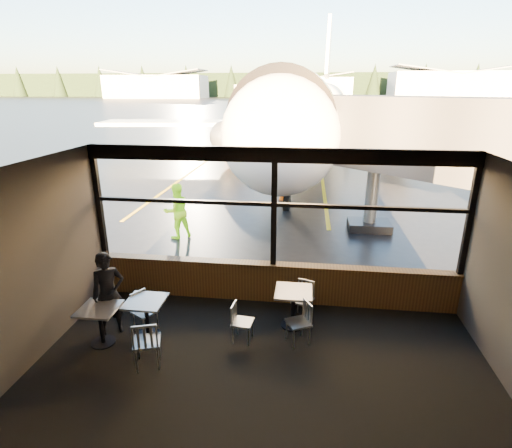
% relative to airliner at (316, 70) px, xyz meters
% --- Properties ---
extents(ground_plane, '(520.00, 520.00, 0.00)m').
position_rel_airliner_xyz_m(ground_plane, '(-0.97, 100.28, -5.71)').
color(ground_plane, black).
rests_on(ground_plane, ground).
extents(carpet_floor, '(8.00, 6.00, 0.01)m').
position_rel_airliner_xyz_m(carpet_floor, '(-0.97, -22.72, -5.70)').
color(carpet_floor, black).
rests_on(carpet_floor, ground).
extents(ceiling, '(8.00, 6.00, 0.04)m').
position_rel_airliner_xyz_m(ceiling, '(-0.97, -22.72, -2.21)').
color(ceiling, '#38332D').
rests_on(ceiling, ground).
extents(wall_left, '(0.04, 6.00, 3.50)m').
position_rel_airliner_xyz_m(wall_left, '(-4.97, -22.72, -3.96)').
color(wall_left, '#473F38').
rests_on(wall_left, ground).
extents(window_sill, '(8.00, 0.28, 0.90)m').
position_rel_airliner_xyz_m(window_sill, '(-0.97, -19.72, -5.26)').
color(window_sill, brown).
rests_on(window_sill, ground).
extents(window_header, '(8.00, 0.18, 0.30)m').
position_rel_airliner_xyz_m(window_header, '(-0.97, -19.72, -2.36)').
color(window_header, black).
rests_on(window_header, ground).
extents(mullion_left, '(0.12, 0.12, 2.60)m').
position_rel_airliner_xyz_m(mullion_left, '(-4.92, -19.72, -3.51)').
color(mullion_left, black).
rests_on(mullion_left, ground).
extents(mullion_centre, '(0.12, 0.12, 2.60)m').
position_rel_airliner_xyz_m(mullion_centre, '(-0.97, -19.72, -3.51)').
color(mullion_centre, black).
rests_on(mullion_centre, ground).
extents(mullion_right, '(0.12, 0.12, 2.60)m').
position_rel_airliner_xyz_m(mullion_right, '(2.98, -19.72, -3.51)').
color(mullion_right, black).
rests_on(mullion_right, ground).
extents(window_transom, '(8.00, 0.10, 0.08)m').
position_rel_airliner_xyz_m(window_transom, '(-0.97, -19.72, -3.41)').
color(window_transom, black).
rests_on(window_transom, ground).
extents(airliner, '(34.20, 39.89, 11.43)m').
position_rel_airliner_xyz_m(airliner, '(0.00, 0.00, 0.00)').
color(airliner, white).
rests_on(airliner, ground_plane).
extents(jet_bridge, '(8.51, 10.40, 4.54)m').
position_rel_airliner_xyz_m(jet_bridge, '(2.63, -14.22, -3.44)').
color(jet_bridge, '#2D2D30').
rests_on(jet_bridge, ground_plane).
extents(cafe_table_near, '(0.73, 0.73, 0.81)m').
position_rel_airliner_xyz_m(cafe_table_near, '(-0.48, -20.70, -5.31)').
color(cafe_table_near, '#9D9790').
rests_on(cafe_table_near, carpet_floor).
extents(cafe_table_mid, '(0.72, 0.72, 0.79)m').
position_rel_airliner_xyz_m(cafe_table_mid, '(-3.28, -21.42, -5.32)').
color(cafe_table_mid, '#A8A39B').
rests_on(cafe_table_mid, carpet_floor).
extents(cafe_table_left, '(0.70, 0.70, 0.77)m').
position_rel_airliner_xyz_m(cafe_table_left, '(-4.05, -21.76, -5.33)').
color(cafe_table_left, '#A09993').
rests_on(cafe_table_left, carpet_floor).
extents(chair_near_e, '(0.63, 0.63, 0.85)m').
position_rel_airliner_xyz_m(chair_near_e, '(-0.36, -21.25, -5.29)').
color(chair_near_e, beige).
rests_on(chair_near_e, carpet_floor).
extents(chair_near_w, '(0.48, 0.48, 0.79)m').
position_rel_airliner_xyz_m(chair_near_w, '(-1.41, -21.33, -5.32)').
color(chair_near_w, '#BBB6A9').
rests_on(chair_near_w, carpet_floor).
extents(chair_near_n, '(0.58, 0.58, 0.83)m').
position_rel_airliner_xyz_m(chair_near_n, '(-0.29, -20.39, -5.30)').
color(chair_near_n, '#ABA79B').
rests_on(chair_near_n, carpet_floor).
extents(chair_mid_s, '(0.65, 0.65, 0.95)m').
position_rel_airliner_xyz_m(chair_mid_s, '(-2.94, -22.25, -5.24)').
color(chair_mid_s, '#ADA89C').
rests_on(chair_mid_s, carpet_floor).
extents(chair_mid_w, '(0.62, 0.62, 0.83)m').
position_rel_airliner_xyz_m(chair_mid_w, '(-3.39, -21.24, -5.30)').
color(chair_mid_w, '#B8B3A6').
rests_on(chair_mid_w, carpet_floor).
extents(passenger, '(0.74, 0.69, 1.70)m').
position_rel_airliner_xyz_m(passenger, '(-4.03, -21.37, -4.86)').
color(passenger, black).
rests_on(passenger, carpet_floor).
extents(ground_crew, '(1.10, 1.08, 1.79)m').
position_rel_airliner_xyz_m(ground_crew, '(-4.40, -16.02, -4.82)').
color(ground_crew, '#BFF219').
rests_on(ground_crew, ground_plane).
extents(cone_nose, '(0.32, 0.32, 0.45)m').
position_rel_airliner_xyz_m(cone_nose, '(-1.33, -10.93, -5.49)').
color(cone_nose, '#E45C07').
rests_on(cone_nose, ground_plane).
extents(cone_wing, '(0.37, 0.37, 0.51)m').
position_rel_airliner_xyz_m(cone_wing, '(-5.69, -1.40, -5.46)').
color(cone_wing, '#DD4807').
rests_on(cone_wing, ground_plane).
extents(hangar_left, '(45.00, 18.00, 11.00)m').
position_rel_airliner_xyz_m(hangar_left, '(-70.97, 160.28, -0.21)').
color(hangar_left, silver).
rests_on(hangar_left, ground_plane).
extents(hangar_mid, '(38.00, 15.00, 10.00)m').
position_rel_airliner_xyz_m(hangar_mid, '(-0.97, 165.28, -0.71)').
color(hangar_mid, silver).
rests_on(hangar_mid, ground_plane).
extents(hangar_right, '(50.00, 20.00, 12.00)m').
position_rel_airliner_xyz_m(hangar_right, '(59.03, 158.28, 0.29)').
color(hangar_right, silver).
rests_on(hangar_right, ground_plane).
extents(fuel_tank_a, '(8.00, 8.00, 6.00)m').
position_rel_airliner_xyz_m(fuel_tank_a, '(-30.97, 162.28, -2.71)').
color(fuel_tank_a, silver).
rests_on(fuel_tank_a, ground_plane).
extents(fuel_tank_b, '(8.00, 8.00, 6.00)m').
position_rel_airliner_xyz_m(fuel_tank_b, '(-20.97, 162.28, -2.71)').
color(fuel_tank_b, silver).
rests_on(fuel_tank_b, ground_plane).
extents(fuel_tank_c, '(8.00, 8.00, 6.00)m').
position_rel_airliner_xyz_m(fuel_tank_c, '(-10.97, 162.28, -2.71)').
color(fuel_tank_c, silver).
rests_on(fuel_tank_c, ground_plane).
extents(treeline, '(360.00, 3.00, 12.00)m').
position_rel_airliner_xyz_m(treeline, '(-0.97, 190.28, 0.29)').
color(treeline, black).
rests_on(treeline, ground_plane).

